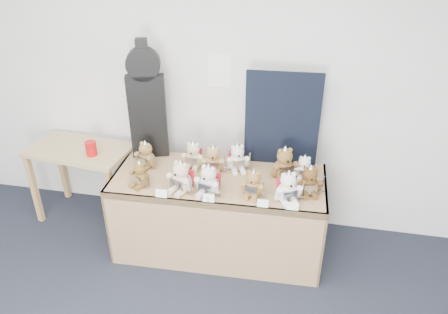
% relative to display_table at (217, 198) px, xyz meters
% --- Properties ---
extents(room_shell, '(6.00, 6.00, 6.00)m').
position_rel_display_table_xyz_m(room_shell, '(-0.10, 0.61, 0.91)').
color(room_shell, white).
rests_on(room_shell, floor).
extents(display_table, '(1.82, 0.81, 0.75)m').
position_rel_display_table_xyz_m(display_table, '(0.00, 0.00, 0.00)').
color(display_table, olive).
rests_on(display_table, floor).
extents(side_table, '(0.99, 0.62, 0.78)m').
position_rel_display_table_xyz_m(side_table, '(-1.38, 0.28, 0.06)').
color(side_table, tan).
rests_on(side_table, floor).
extents(guitar_case, '(0.34, 0.18, 1.07)m').
position_rel_display_table_xyz_m(guitar_case, '(-0.69, 0.34, 0.68)').
color(guitar_case, black).
rests_on(guitar_case, display_table).
extents(navy_board, '(0.63, 0.05, 0.84)m').
position_rel_display_table_xyz_m(navy_board, '(0.48, 0.43, 0.58)').
color(navy_board, black).
rests_on(navy_board, display_table).
extents(red_cup, '(0.10, 0.10, 0.13)m').
position_rel_display_table_xyz_m(red_cup, '(-1.19, 0.17, 0.26)').
color(red_cup, '#B70C0F').
rests_on(red_cup, side_table).
extents(teddy_front_far_left, '(0.19, 0.20, 0.25)m').
position_rel_display_table_xyz_m(teddy_front_far_left, '(-0.60, -0.16, 0.26)').
color(teddy_front_far_left, brown).
rests_on(teddy_front_far_left, display_table).
extents(teddy_front_left, '(0.24, 0.24, 0.30)m').
position_rel_display_table_xyz_m(teddy_front_left, '(-0.25, -0.17, 0.28)').
color(teddy_front_left, beige).
rests_on(teddy_front_left, display_table).
extents(teddy_front_centre, '(0.24, 0.22, 0.29)m').
position_rel_display_table_xyz_m(teddy_front_centre, '(-0.03, -0.17, 0.28)').
color(teddy_front_centre, silver).
rests_on(teddy_front_centre, display_table).
extents(teddy_front_right, '(0.21, 0.18, 0.25)m').
position_rel_display_table_xyz_m(teddy_front_right, '(0.32, -0.13, 0.26)').
color(teddy_front_right, olive).
rests_on(teddy_front_right, display_table).
extents(teddy_front_far_right, '(0.24, 0.23, 0.29)m').
position_rel_display_table_xyz_m(teddy_front_far_right, '(0.59, -0.15, 0.27)').
color(teddy_front_far_right, white).
rests_on(teddy_front_far_right, display_table).
extents(teddy_front_end, '(0.23, 0.20, 0.27)m').
position_rel_display_table_xyz_m(teddy_front_end, '(0.75, -0.01, 0.27)').
color(teddy_front_end, brown).
rests_on(teddy_front_end, display_table).
extents(teddy_back_left, '(0.22, 0.18, 0.27)m').
position_rel_display_table_xyz_m(teddy_back_left, '(-0.26, 0.22, 0.27)').
color(teddy_back_left, beige).
rests_on(teddy_back_left, display_table).
extents(teddy_back_centre_left, '(0.23, 0.19, 0.27)m').
position_rel_display_table_xyz_m(teddy_back_centre_left, '(-0.07, 0.16, 0.27)').
color(teddy_back_centre_left, tan).
rests_on(teddy_back_centre_left, display_table).
extents(teddy_back_centre_right, '(0.23, 0.21, 0.27)m').
position_rel_display_table_xyz_m(teddy_back_centre_right, '(0.13, 0.24, 0.27)').
color(teddy_back_centre_right, silver).
rests_on(teddy_back_centre_right, display_table).
extents(teddy_back_right, '(0.26, 0.24, 0.31)m').
position_rel_display_table_xyz_m(teddy_back_right, '(0.53, 0.19, 0.28)').
color(teddy_back_right, brown).
rests_on(teddy_back_right, display_table).
extents(teddy_back_end, '(0.19, 0.15, 0.23)m').
position_rel_display_table_xyz_m(teddy_back_end, '(0.70, 0.21, 0.25)').
color(teddy_back_end, white).
rests_on(teddy_back_end, display_table).
extents(teddy_back_far_left, '(0.21, 0.21, 0.27)m').
position_rel_display_table_xyz_m(teddy_back_far_left, '(-0.66, 0.13, 0.27)').
color(teddy_back_far_left, olive).
rests_on(teddy_back_far_left, display_table).
extents(entry_card_a, '(0.09, 0.02, 0.07)m').
position_rel_display_table_xyz_m(entry_card_a, '(-0.38, -0.30, 0.20)').
color(entry_card_a, white).
rests_on(entry_card_a, display_table).
extents(entry_card_b, '(0.09, 0.02, 0.06)m').
position_rel_display_table_xyz_m(entry_card_b, '(-0.00, -0.28, 0.20)').
color(entry_card_b, white).
rests_on(entry_card_b, display_table).
extents(entry_card_c, '(0.09, 0.02, 0.06)m').
position_rel_display_table_xyz_m(entry_card_c, '(0.41, -0.27, 0.19)').
color(entry_card_c, white).
rests_on(entry_card_c, display_table).
extents(entry_card_d, '(0.09, 0.02, 0.06)m').
position_rel_display_table_xyz_m(entry_card_d, '(0.64, -0.26, 0.19)').
color(entry_card_d, white).
rests_on(entry_card_d, display_table).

